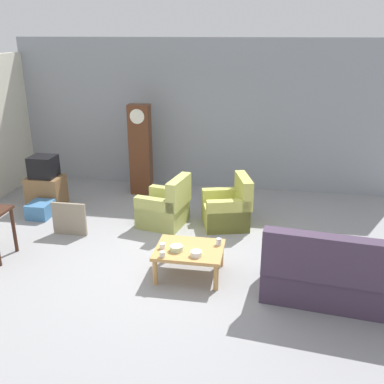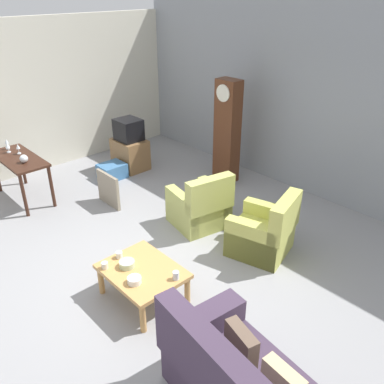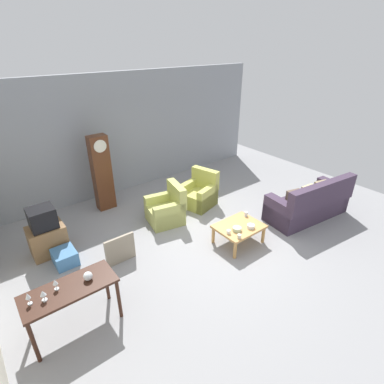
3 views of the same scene
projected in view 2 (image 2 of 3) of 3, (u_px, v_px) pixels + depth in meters
ground_plane at (150, 273)px, 5.33m from camera, size 10.40×10.40×0.00m
garage_door_wall at (316, 104)px, 6.76m from camera, size 8.40×0.16×3.20m
pegboard_wall_left at (27, 99)px, 7.63m from camera, size 0.12×6.40×2.88m
armchair_olive_near at (200, 208)px, 6.26m from camera, size 0.92×0.90×0.92m
armchair_olive_far at (264, 233)px, 5.62m from camera, size 0.97×0.95×0.92m
coffee_table_wood at (143, 274)px, 4.76m from camera, size 0.96×0.76×0.43m
console_table_dark at (20, 164)px, 6.87m from camera, size 1.30×0.56×0.78m
grandfather_clock at (227, 132)px, 7.43m from camera, size 0.44×0.30×1.92m
tv_stand_cabinet at (130, 154)px, 8.20m from camera, size 0.68×0.52×0.61m
tv_crt at (128, 130)px, 7.96m from camera, size 0.48×0.44×0.42m
framed_picture_leaning at (108, 189)px, 6.84m from camera, size 0.60×0.05×0.58m
storage_box_blue at (112, 171)px, 7.86m from camera, size 0.41×0.48×0.29m
glass_dome_cloche at (24, 159)px, 6.59m from camera, size 0.13×0.13×0.13m
cup_white_porcelain at (119, 255)px, 4.92m from camera, size 0.08×0.08×0.08m
cup_blue_rimmed at (176, 275)px, 4.56m from camera, size 0.07×0.07×0.10m
cup_cream_tall at (105, 265)px, 4.73m from camera, size 0.08×0.08×0.08m
bowl_white_stacked at (134, 280)px, 4.51m from camera, size 0.16×0.16×0.07m
bowl_shallow_green at (127, 264)px, 4.76m from camera, size 0.19×0.19×0.08m
wine_glass_tall at (7, 142)px, 7.09m from camera, size 0.07×0.07×0.19m
wine_glass_mid at (8, 146)px, 6.96m from camera, size 0.08×0.08×0.17m
wine_glass_short at (18, 148)px, 6.90m from camera, size 0.07×0.07×0.18m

